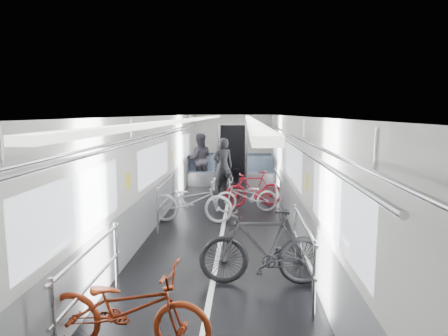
{
  "coord_description": "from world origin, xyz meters",
  "views": [
    {
      "loc": [
        0.45,
        -8.42,
        2.46
      ],
      "look_at": [
        0.0,
        0.37,
        1.25
      ],
      "focal_mm": 32.0,
      "sensor_mm": 36.0,
      "label": 1
    }
  ],
  "objects_px": {
    "bike_right_mid": "(247,196)",
    "person_seated": "(200,159)",
    "bike_left_near": "(127,309)",
    "bike_aisle": "(230,181)",
    "bike_left_far": "(191,201)",
    "bike_right_near": "(263,247)",
    "person_standing": "(223,167)",
    "bike_right_far": "(254,189)"
  },
  "relations": [
    {
      "from": "bike_right_mid",
      "to": "person_seated",
      "type": "xyz_separation_m",
      "value": [
        -1.59,
        3.76,
        0.47
      ]
    },
    {
      "from": "bike_left_near",
      "to": "bike_aisle",
      "type": "height_order",
      "value": "bike_left_near"
    },
    {
      "from": "bike_left_near",
      "to": "bike_right_mid",
      "type": "bearing_deg",
      "value": -5.53
    },
    {
      "from": "person_seated",
      "to": "bike_right_mid",
      "type": "bearing_deg",
      "value": 106.9
    },
    {
      "from": "bike_right_mid",
      "to": "bike_aisle",
      "type": "relative_size",
      "value": 0.92
    },
    {
      "from": "bike_left_near",
      "to": "bike_left_far",
      "type": "distance_m",
      "value": 5.0
    },
    {
      "from": "bike_left_far",
      "to": "bike_aisle",
      "type": "relative_size",
      "value": 1.1
    },
    {
      "from": "bike_left_near",
      "to": "person_seated",
      "type": "relative_size",
      "value": 1.01
    },
    {
      "from": "person_seated",
      "to": "bike_right_near",
      "type": "bearing_deg",
      "value": 96.66
    },
    {
      "from": "person_seated",
      "to": "person_standing",
      "type": "bearing_deg",
      "value": 111.83
    },
    {
      "from": "bike_left_far",
      "to": "bike_right_far",
      "type": "relative_size",
      "value": 1.2
    },
    {
      "from": "bike_right_mid",
      "to": "bike_aisle",
      "type": "xyz_separation_m",
      "value": [
        -0.49,
        2.0,
        0.04
      ]
    },
    {
      "from": "bike_right_mid",
      "to": "bike_right_far",
      "type": "distance_m",
      "value": 0.63
    },
    {
      "from": "bike_left_near",
      "to": "bike_left_far",
      "type": "bearing_deg",
      "value": 6.38
    },
    {
      "from": "bike_right_near",
      "to": "bike_right_mid",
      "type": "distance_m",
      "value": 4.24
    },
    {
      "from": "bike_right_mid",
      "to": "person_seated",
      "type": "distance_m",
      "value": 4.11
    },
    {
      "from": "person_seated",
      "to": "bike_aisle",
      "type": "bearing_deg",
      "value": 115.97
    },
    {
      "from": "bike_right_mid",
      "to": "person_standing",
      "type": "distance_m",
      "value": 2.26
    },
    {
      "from": "bike_right_near",
      "to": "bike_right_mid",
      "type": "height_order",
      "value": "bike_right_near"
    },
    {
      "from": "bike_left_far",
      "to": "bike_right_far",
      "type": "height_order",
      "value": "bike_left_far"
    },
    {
      "from": "bike_left_far",
      "to": "person_standing",
      "type": "xyz_separation_m",
      "value": [
        0.55,
        3.06,
        0.37
      ]
    },
    {
      "from": "bike_aisle",
      "to": "person_standing",
      "type": "relative_size",
      "value": 0.99
    },
    {
      "from": "bike_right_near",
      "to": "bike_right_mid",
      "type": "bearing_deg",
      "value": -178.51
    },
    {
      "from": "bike_left_far",
      "to": "person_standing",
      "type": "height_order",
      "value": "person_standing"
    },
    {
      "from": "bike_right_near",
      "to": "person_seated",
      "type": "relative_size",
      "value": 1.04
    },
    {
      "from": "bike_right_near",
      "to": "person_seated",
      "type": "bearing_deg",
      "value": -168.64
    },
    {
      "from": "bike_right_mid",
      "to": "person_standing",
      "type": "relative_size",
      "value": 0.91
    },
    {
      "from": "bike_right_near",
      "to": "bike_right_far",
      "type": "xyz_separation_m",
      "value": [
        -0.03,
        4.83,
        -0.09
      ]
    },
    {
      "from": "bike_left_near",
      "to": "bike_right_near",
      "type": "height_order",
      "value": "bike_right_near"
    },
    {
      "from": "bike_left_near",
      "to": "person_standing",
      "type": "height_order",
      "value": "person_standing"
    },
    {
      "from": "bike_right_mid",
      "to": "person_seated",
      "type": "relative_size",
      "value": 0.89
    },
    {
      "from": "bike_left_far",
      "to": "bike_right_near",
      "type": "bearing_deg",
      "value": -151.97
    },
    {
      "from": "person_standing",
      "to": "person_seated",
      "type": "bearing_deg",
      "value": -80.71
    },
    {
      "from": "bike_aisle",
      "to": "bike_right_far",
      "type": "bearing_deg",
      "value": -63.13
    },
    {
      "from": "bike_left_far",
      "to": "bike_left_near",
      "type": "bearing_deg",
      "value": -176.28
    },
    {
      "from": "bike_aisle",
      "to": "person_standing",
      "type": "bearing_deg",
      "value": 157.07
    },
    {
      "from": "bike_left_far",
      "to": "bike_right_mid",
      "type": "relative_size",
      "value": 1.19
    },
    {
      "from": "bike_left_far",
      "to": "person_standing",
      "type": "relative_size",
      "value": 1.09
    },
    {
      "from": "bike_left_far",
      "to": "person_seated",
      "type": "distance_m",
      "value": 4.75
    },
    {
      "from": "bike_left_far",
      "to": "bike_aisle",
      "type": "distance_m",
      "value": 3.06
    },
    {
      "from": "bike_right_near",
      "to": "person_standing",
      "type": "bearing_deg",
      "value": -173.06
    },
    {
      "from": "bike_right_far",
      "to": "person_seated",
      "type": "distance_m",
      "value": 3.65
    }
  ]
}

